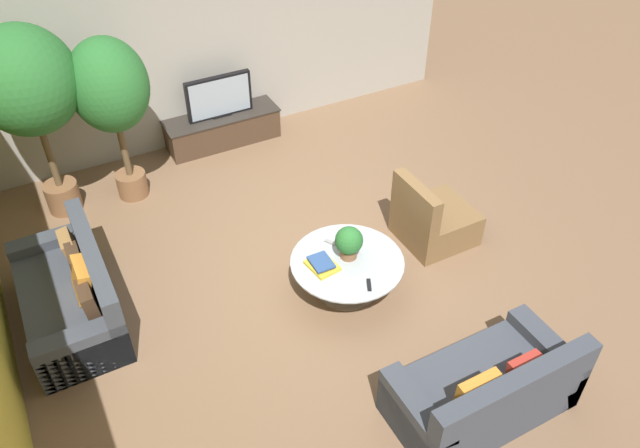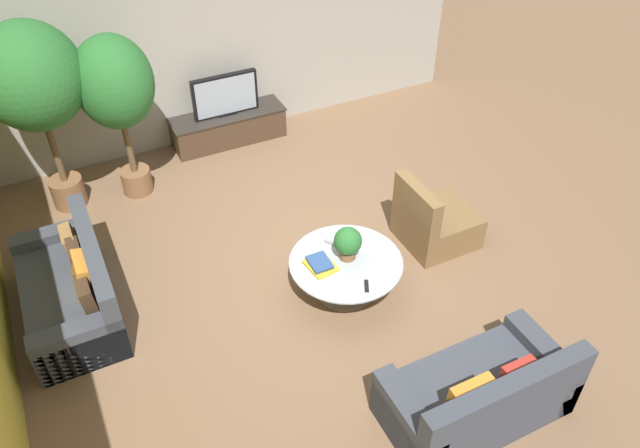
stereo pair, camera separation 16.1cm
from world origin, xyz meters
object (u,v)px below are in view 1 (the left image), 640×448
object	(u,v)px
potted_palm_tall	(26,86)
potted_palm_corner	(110,91)
coffee_table	(347,269)
potted_plant_tabletop	(349,242)
television	(219,97)
armchair_wicker	(432,220)
media_console	(223,128)
couch_by_wall	(72,297)
couch_near_entry	(485,391)

from	to	relation	value
potted_palm_tall	potted_palm_corner	bearing A→B (deg)	-7.18
coffee_table	potted_plant_tabletop	size ratio (longest dim) A/B	3.21
coffee_table	potted_palm_corner	size ratio (longest dim) A/B	0.56
television	potted_palm_tall	world-z (taller)	potted_palm_tall
armchair_wicker	media_console	bearing A→B (deg)	23.73
television	coffee_table	distance (m)	3.41
media_console	television	bearing A→B (deg)	-90.00
couch_by_wall	couch_near_entry	bearing A→B (deg)	46.03
media_console	television	xyz separation A→B (m)	(0.00, -0.00, 0.50)
couch_near_entry	coffee_table	bearing A→B (deg)	-80.74
media_console	potted_palm_tall	bearing A→B (deg)	-167.48
media_console	armchair_wicker	size ratio (longest dim) A/B	1.88
coffee_table	potted_palm_corner	distance (m)	3.39
potted_plant_tabletop	television	bearing A→B (deg)	92.10
couch_near_entry	potted_plant_tabletop	xyz separation A→B (m)	(-0.26, 1.92, 0.34)
media_console	potted_plant_tabletop	world-z (taller)	potted_plant_tabletop
television	potted_palm_corner	bearing A→B (deg)	-157.44
media_console	potted_palm_tall	size ratio (longest dim) A/B	0.68
potted_plant_tabletop	media_console	bearing A→B (deg)	92.10
couch_by_wall	potted_palm_tall	world-z (taller)	potted_palm_tall
coffee_table	couch_near_entry	xyz separation A→B (m)	(0.30, -1.87, -0.01)
potted_plant_tabletop	potted_palm_corner	bearing A→B (deg)	120.57
couch_near_entry	potted_palm_corner	world-z (taller)	potted_palm_corner
armchair_wicker	couch_near_entry	bearing A→B (deg)	155.02
television	armchair_wicker	world-z (taller)	television
media_console	couch_near_entry	distance (m)	5.27
couch_by_wall	potted_palm_corner	xyz separation A→B (m)	(1.07, 1.81, 1.18)
coffee_table	television	bearing A→B (deg)	91.34
coffee_table	armchair_wicker	distance (m)	1.32
armchair_wicker	potted_plant_tabletop	distance (m)	1.32
television	coffee_table	size ratio (longest dim) A/B	0.78
couch_near_entry	potted_palm_corner	xyz separation A→B (m)	(-1.87, 4.63, 1.19)
potted_palm_tall	media_console	bearing A→B (deg)	12.52
potted_palm_corner	potted_palm_tall	bearing A→B (deg)	172.82
coffee_table	potted_palm_corner	xyz separation A→B (m)	(-1.56, 2.77, 1.18)
armchair_wicker	potted_plant_tabletop	bearing A→B (deg)	99.51
television	couch_by_wall	world-z (taller)	television
television	couch_near_entry	world-z (taller)	television
coffee_table	couch_near_entry	distance (m)	1.89
media_console	coffee_table	world-z (taller)	media_console
coffee_table	couch_by_wall	distance (m)	2.80
potted_palm_corner	couch_near_entry	bearing A→B (deg)	-68.07
armchair_wicker	couch_by_wall	bearing A→B (deg)	79.88
potted_palm_tall	coffee_table	bearing A→B (deg)	-50.25
couch_by_wall	potted_palm_tall	distance (m)	2.38
potted_palm_corner	coffee_table	bearing A→B (deg)	-60.58
media_console	armchair_wicker	xyz separation A→B (m)	(1.37, -3.12, 0.04)
potted_palm_tall	potted_plant_tabletop	xyz separation A→B (m)	(2.43, -2.82, -1.07)
couch_by_wall	armchair_wicker	bearing A→B (deg)	79.88
television	couch_near_entry	size ratio (longest dim) A/B	0.58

